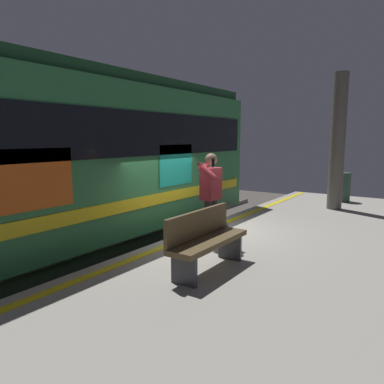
{
  "coord_description": "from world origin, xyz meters",
  "views": [
    {
      "loc": [
        6.23,
        4.34,
        2.97
      ],
      "look_at": [
        0.32,
        0.3,
        1.9
      ],
      "focal_mm": 34.05,
      "sensor_mm": 36.0,
      "label": 1
    }
  ],
  "objects_px": {
    "handbag": "(220,232)",
    "passenger": "(211,191)",
    "trash_bin": "(342,187)",
    "train_carriage": "(69,155)",
    "station_column": "(338,142)",
    "bench": "(206,238)"
  },
  "relations": [
    {
      "from": "train_carriage",
      "to": "handbag",
      "type": "xyz_separation_m",
      "value": [
        -1.07,
        3.11,
        -1.45
      ]
    },
    {
      "from": "trash_bin",
      "to": "train_carriage",
      "type": "bearing_deg",
      "value": -30.57
    },
    {
      "from": "handbag",
      "to": "trash_bin",
      "type": "relative_size",
      "value": 0.38
    },
    {
      "from": "train_carriage",
      "to": "bench",
      "type": "xyz_separation_m",
      "value": [
        0.51,
        3.78,
        -1.11
      ]
    },
    {
      "from": "bench",
      "to": "train_carriage",
      "type": "bearing_deg",
      "value": -97.74
    },
    {
      "from": "handbag",
      "to": "passenger",
      "type": "bearing_deg",
      "value": 5.85
    },
    {
      "from": "train_carriage",
      "to": "trash_bin",
      "type": "height_order",
      "value": "train_carriage"
    },
    {
      "from": "train_carriage",
      "to": "handbag",
      "type": "height_order",
      "value": "train_carriage"
    },
    {
      "from": "station_column",
      "to": "trash_bin",
      "type": "bearing_deg",
      "value": -176.09
    },
    {
      "from": "handbag",
      "to": "station_column",
      "type": "distance_m",
      "value": 4.92
    },
    {
      "from": "handbag",
      "to": "station_column",
      "type": "xyz_separation_m",
      "value": [
        -4.49,
        1.09,
        1.7
      ]
    },
    {
      "from": "train_carriage",
      "to": "passenger",
      "type": "bearing_deg",
      "value": 101.44
    },
    {
      "from": "train_carriage",
      "to": "station_column",
      "type": "relative_size",
      "value": 2.7
    },
    {
      "from": "train_carriage",
      "to": "bench",
      "type": "relative_size",
      "value": 6.23
    },
    {
      "from": "passenger",
      "to": "handbag",
      "type": "distance_m",
      "value": 0.95
    },
    {
      "from": "handbag",
      "to": "trash_bin",
      "type": "xyz_separation_m",
      "value": [
        -5.89,
        1.0,
        0.3
      ]
    },
    {
      "from": "passenger",
      "to": "trash_bin",
      "type": "height_order",
      "value": "passenger"
    },
    {
      "from": "handbag",
      "to": "bench",
      "type": "height_order",
      "value": "bench"
    },
    {
      "from": "handbag",
      "to": "trash_bin",
      "type": "height_order",
      "value": "trash_bin"
    },
    {
      "from": "passenger",
      "to": "bench",
      "type": "bearing_deg",
      "value": 28.44
    },
    {
      "from": "bench",
      "to": "trash_bin",
      "type": "xyz_separation_m",
      "value": [
        -7.46,
        0.33,
        -0.04
      ]
    },
    {
      "from": "passenger",
      "to": "handbag",
      "type": "xyz_separation_m",
      "value": [
        -0.43,
        -0.04,
        -0.85
      ]
    }
  ]
}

